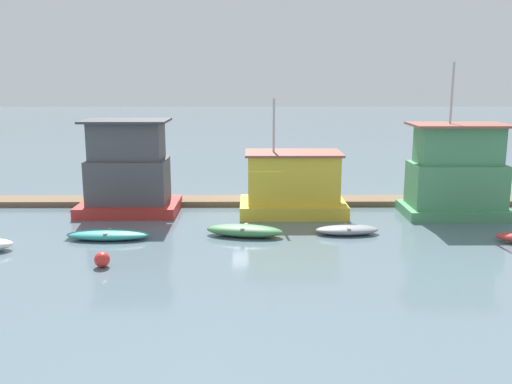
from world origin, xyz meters
name	(u,v)px	position (x,y,z in m)	size (l,w,h in m)	color
ground_plane	(256,214)	(0.00, 0.00, 0.00)	(200.00, 200.00, 0.00)	slate
dock_walkway	(256,201)	(0.00, 2.54, 0.15)	(33.80, 1.82, 0.30)	brown
houseboat_red	(128,173)	(-6.75, 0.48, 2.16)	(5.19, 3.69, 4.94)	red
houseboat_yellow	(293,185)	(1.94, 0.06, 1.53)	(5.52, 3.45, 6.06)	gold
houseboat_green	(456,175)	(10.36, -0.34, 2.13)	(5.33, 3.22, 7.86)	#4C9360
dinghy_teal	(108,235)	(-6.66, -4.66, 0.21)	(3.74, 1.23, 0.42)	teal
dinghy_green	(244,231)	(-0.55, -4.19, 0.27)	(3.70, 1.85, 0.53)	#47844C
dinghy_grey	(347,230)	(4.19, -3.88, 0.21)	(2.96, 1.32, 0.42)	gray
buoy_red	(102,260)	(-5.96, -8.39, 0.30)	(0.60, 0.60, 0.60)	red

